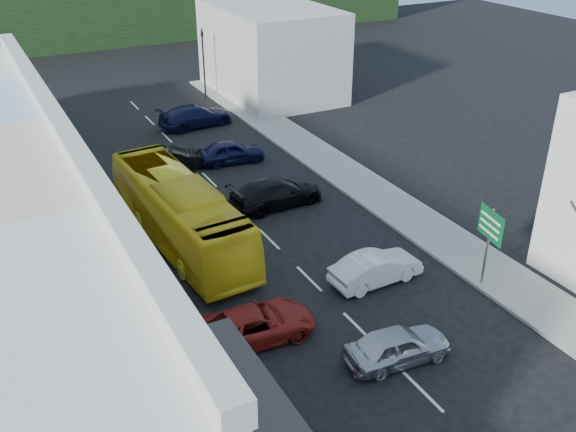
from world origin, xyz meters
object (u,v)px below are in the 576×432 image
Objects in this scene: bus at (180,214)px; car_silver at (398,345)px; traffic_signal at (204,64)px; direction_sign at (487,248)px; pedestrian_left at (190,360)px; car_red at (255,323)px; car_white at (376,268)px.

bus is 12.66m from car_silver.
direction_sign is at bearing 95.96° from traffic_signal.
car_silver is (4.04, -11.97, -0.85)m from bus.
pedestrian_left is at bearing -169.22° from direction_sign.
bus is at bearing 71.06° from traffic_signal.
traffic_signal is (9.68, 21.89, 1.17)m from bus.
direction_sign is (10.25, -1.25, 1.16)m from car_red.
pedestrian_left is 13.29m from direction_sign.
car_silver is 7.43m from pedestrian_left.
direction_sign reaches higher than car_red.
pedestrian_left is 33.99m from traffic_signal.
car_silver is 5.39m from car_red.
car_white is 0.81× the size of traffic_signal.
traffic_signal reaches higher than direction_sign.
direction_sign is at bearing -94.17° from car_red.
car_red is at bearing 77.20° from traffic_signal.
car_silver and car_red have the same top height.
traffic_signal is (9.67, 30.29, 2.02)m from car_red.
traffic_signal is (5.64, 33.86, 2.02)m from car_silver.
car_red is (-6.33, -1.13, 0.00)m from car_white.
car_white is at bearing -63.18° from pedestrian_left.
direction_sign is (10.25, -9.65, 0.31)m from bus.
pedestrian_left reaches higher than car_red.
direction_sign reaches higher than pedestrian_left.
pedestrian_left is 0.31× the size of traffic_signal.
car_white is (2.29, 4.70, 0.00)m from car_silver.
car_red is 1.24× the size of direction_sign.
car_silver is 1.19× the size of direction_sign.
bus is at bearing -4.56° from pedestrian_left.
car_red is 3.25m from pedestrian_left.
direction_sign is 31.55m from traffic_signal.
bus is at bearing 147.73° from direction_sign.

